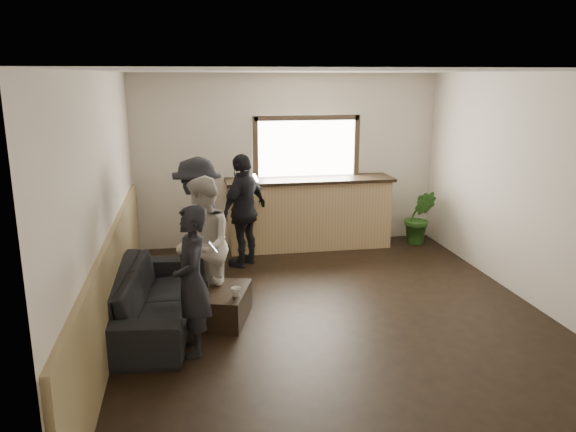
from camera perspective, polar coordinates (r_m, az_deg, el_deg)
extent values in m
cube|color=black|center=(6.80, 4.52, -9.85)|extent=(5.00, 6.00, 0.01)
cube|color=silver|center=(6.21, 5.04, 14.46)|extent=(5.00, 6.00, 0.01)
cube|color=beige|center=(9.24, -0.02, 5.68)|extent=(5.00, 0.01, 2.80)
cube|color=beige|center=(3.67, 16.96, -8.25)|extent=(5.00, 0.01, 2.80)
cube|color=beige|center=(6.22, -18.11, 0.79)|extent=(0.01, 6.00, 2.80)
cube|color=beige|center=(7.40, 23.83, 2.34)|extent=(0.01, 6.00, 2.80)
cube|color=#988256|center=(6.45, -17.27, -6.56)|extent=(0.06, 5.90, 1.10)
cube|color=tan|center=(9.16, 2.19, 0.16)|extent=(2.60, 0.60, 1.10)
cube|color=black|center=(9.04, 2.22, 3.70)|extent=(2.70, 0.68, 0.05)
cube|color=white|center=(9.24, 1.87, 6.91)|extent=(1.60, 0.06, 0.90)
cube|color=#3F3326|center=(9.16, 1.94, 9.93)|extent=(1.72, 0.08, 0.08)
cube|color=#3F3326|center=(9.07, -3.32, 6.76)|extent=(0.08, 0.08, 1.06)
cube|color=#3F3326|center=(9.42, 6.95, 6.96)|extent=(0.08, 0.08, 1.06)
imported|color=black|center=(6.57, -13.61, -8.04)|extent=(1.09, 2.30, 0.65)
cube|color=black|center=(6.59, -6.27, -9.00)|extent=(0.68, 0.91, 0.36)
imported|color=silver|center=(6.67, -7.14, -6.60)|extent=(0.15, 0.15, 0.10)
imported|color=silver|center=(6.33, -5.31, -7.70)|extent=(0.14, 0.14, 0.10)
imported|color=#2D6623|center=(9.60, 13.23, -0.11)|extent=(0.61, 0.54, 0.92)
imported|color=black|center=(5.70, -9.73, -6.54)|extent=(0.39, 0.57, 1.54)
cube|color=black|center=(5.60, -7.62, -3.11)|extent=(0.09, 0.08, 0.12)
cube|color=white|center=(5.59, -7.62, -3.09)|extent=(0.08, 0.07, 0.11)
imported|color=beige|center=(6.67, -8.61, -2.99)|extent=(0.69, 0.85, 1.63)
cube|color=black|center=(6.66, -6.78, -1.72)|extent=(0.10, 0.08, 0.12)
cube|color=white|center=(6.65, -6.78, -1.70)|extent=(0.08, 0.07, 0.11)
imported|color=black|center=(7.36, -9.08, -0.87)|extent=(0.98, 1.28, 1.75)
cube|color=black|center=(7.26, -7.47, 0.12)|extent=(0.11, 0.10, 0.12)
cube|color=white|center=(7.26, -7.47, 0.14)|extent=(0.09, 0.09, 0.11)
imported|color=black|center=(8.23, -4.49, 0.57)|extent=(0.96, 1.00, 1.67)
cube|color=black|center=(8.00, -3.30, 3.87)|extent=(0.12, 0.11, 0.12)
cube|color=white|center=(8.00, -3.29, 3.89)|extent=(0.10, 0.10, 0.11)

